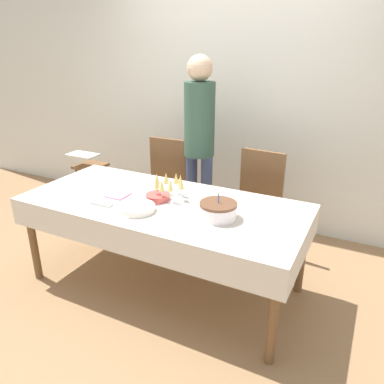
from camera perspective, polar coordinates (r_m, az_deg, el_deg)
ground_plane at (r=3.14m, az=-4.15°, el=-13.75°), size 12.00×12.00×0.00m
wall_back at (r=3.90m, az=6.75°, el=14.72°), size 8.00×0.05×2.70m
dining_table at (r=2.82m, az=-4.49°, el=-3.33°), size 2.11×0.95×0.73m
dining_chair_far_left at (r=3.71m, az=-4.33°, el=1.25°), size 0.43×0.43×0.95m
dining_chair_far_right at (r=3.35m, az=9.68°, el=-1.34°), size 0.45×0.45×0.95m
birthday_cake at (r=2.50m, az=4.01°, el=-2.80°), size 0.25×0.25×0.18m
champagne_tray at (r=2.80m, az=-3.57°, el=0.81°), size 0.29×0.29×0.18m
plate_stack_main at (r=2.64m, az=-8.42°, el=-2.45°), size 0.26×0.26×0.04m
plate_stack_dessert at (r=2.79m, az=-5.21°, el=-0.81°), size 0.18×0.18×0.05m
cake_knife at (r=2.33m, az=4.02°, el=-6.27°), size 0.30×0.05×0.00m
fork_pile at (r=2.79m, az=-13.62°, el=-1.72°), size 0.17×0.06×0.02m
napkin_pile at (r=2.93m, az=-11.21°, el=-0.46°), size 0.15×0.15×0.01m
person_standing at (r=3.48m, az=1.13°, el=9.04°), size 0.28×0.28×1.73m
high_chair at (r=4.32m, az=-15.31°, el=2.94°), size 0.33×0.35×0.71m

